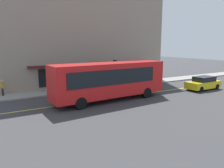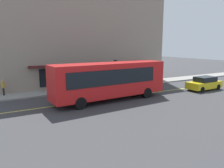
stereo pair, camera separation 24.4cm
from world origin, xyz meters
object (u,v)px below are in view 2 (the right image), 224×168
at_px(car_yellow, 204,83).
at_px(pedestrian_waiting, 71,80).
at_px(bus, 110,79).
at_px(pedestrian_near_storefront, 3,86).
at_px(traffic_light, 116,67).

bearing_deg(car_yellow, pedestrian_waiting, 151.94).
bearing_deg(bus, car_yellow, -5.42).
xyz_separation_m(car_yellow, pedestrian_waiting, (-13.51, 7.20, 0.51)).
xyz_separation_m(car_yellow, pedestrian_near_storefront, (-20.32, 7.48, 0.35)).
bearing_deg(pedestrian_near_storefront, car_yellow, -20.22).
height_order(traffic_light, pedestrian_waiting, traffic_light).
relative_size(bus, car_yellow, 2.59).
relative_size(car_yellow, pedestrian_near_storefront, 2.74).
xyz_separation_m(traffic_light, pedestrian_waiting, (-5.26, 1.14, -1.28)).
distance_m(traffic_light, pedestrian_waiting, 5.53).
distance_m(bus, traffic_light, 6.07).
bearing_deg(pedestrian_waiting, pedestrian_near_storefront, 177.63).
bearing_deg(traffic_light, pedestrian_near_storefront, 173.30).
bearing_deg(pedestrian_near_storefront, pedestrian_waiting, -2.37).
relative_size(traffic_light, pedestrian_near_storefront, 2.02).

